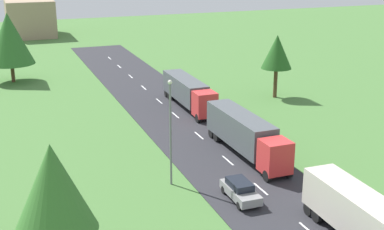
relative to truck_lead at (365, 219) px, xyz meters
name	(u,v)px	position (x,y,z in m)	size (l,w,h in m)	color
road	(259,188)	(-2.20, 10.52, -2.07)	(10.00, 140.00, 0.06)	#2B2B30
lane_marking_centre	(281,207)	(-2.20, 6.87, -2.04)	(0.16, 122.86, 0.01)	white
truck_lead	(365,219)	(0.00, 0.00, 0.00)	(2.67, 11.74, 3.55)	orange
truck_second	(245,133)	(-0.05, 17.59, 0.12)	(2.67, 13.18, 3.79)	red
truck_third	(188,92)	(0.39, 34.27, -0.01)	(2.53, 12.97, 3.49)	red
car_third	(240,190)	(-4.63, 9.12, -1.24)	(1.84, 4.35, 1.54)	gray
lamppost_second	(171,128)	(-8.78, 13.87, 2.92)	(0.36, 0.36, 9.08)	slate
tree_oak	(277,52)	(12.91, 34.70, 4.00)	(4.01, 4.01, 8.37)	#513823
tree_birch	(9,39)	(-19.31, 55.98, 4.36)	(6.80, 6.80, 10.21)	#513823
tree_maple	(53,189)	(-19.43, 2.42, 4.43)	(4.71, 4.71, 9.17)	#513823
distant_building	(30,18)	(-13.12, 99.61, 1.91)	(10.15, 13.08, 8.02)	#9E846B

